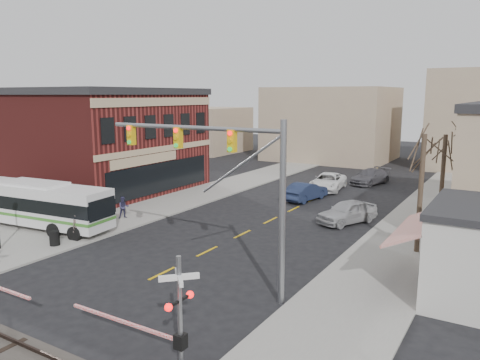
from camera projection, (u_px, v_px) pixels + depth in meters
name	position (u px, v px, depth m)	size (l,w,h in m)	color
ground	(134.00, 287.00, 22.17)	(160.00, 160.00, 0.00)	black
sidewalk_west	(210.00, 191.00, 43.83)	(5.00, 60.00, 0.12)	gray
sidewalk_east	(424.00, 219.00, 34.17)	(5.00, 60.00, 0.12)	gray
brick_building	(49.00, 136.00, 48.51)	(30.40, 15.40, 9.60)	maroon
tree_east_a	(420.00, 194.00, 26.30)	(0.28, 0.28, 6.75)	#382B21
tree_east_b	(442.00, 182.00, 31.24)	(0.28, 0.28, 6.30)	#382B21
tree_east_c	(460.00, 161.00, 37.80)	(0.28, 0.28, 7.20)	#382B21
transit_bus	(35.00, 203.00, 31.81)	(11.97, 3.80, 3.03)	silver
traffic_signal_mast	(229.00, 169.00, 20.83)	(9.64, 0.30, 8.00)	gray
rr_crossing_east	(170.00, 313.00, 15.25)	(5.60, 1.36, 4.00)	gray
trash_bin	(55.00, 238.00, 27.93)	(0.60, 0.60, 0.88)	black
car_a	(347.00, 212.00, 33.17)	(1.93, 4.80, 1.64)	#9C9DA0
car_b	(306.00, 191.00, 40.31)	(1.66, 4.77, 1.57)	#18213D
car_c	(328.00, 182.00, 44.66)	(2.66, 5.77, 1.60)	white
car_d	(370.00, 177.00, 47.72)	(2.15, 5.30, 1.54)	#48474D
pedestrian_near	(77.00, 227.00, 28.88)	(0.61, 0.40, 1.67)	#5D4E4B
pedestrian_far	(124.00, 207.00, 34.07)	(0.78, 0.60, 1.60)	#2F2D50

